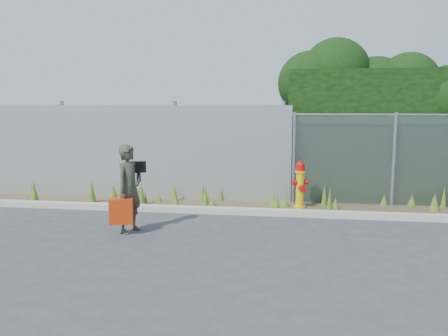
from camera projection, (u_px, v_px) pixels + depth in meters
name	position (u px, v px, depth m)	size (l,w,h in m)	color
ground	(230.00, 241.00, 7.12)	(80.00, 80.00, 0.00)	#3A3A3C
curb	(241.00, 211.00, 8.88)	(16.00, 0.22, 0.12)	#ABA69A
weed_strip	(258.00, 202.00, 9.42)	(16.00, 1.33, 0.55)	#493D29
corrugated_fence	(111.00, 152.00, 10.37)	(8.50, 0.21, 2.30)	#A7A9AE
chainlink_fence	(445.00, 160.00, 9.32)	(6.50, 0.07, 2.05)	gray
hedge	(433.00, 115.00, 10.18)	(7.55, 2.05, 3.79)	black
fire_hydrant	(300.00, 185.00, 9.30)	(0.35, 0.31, 1.05)	#EEB70C
woman	(130.00, 189.00, 7.54)	(0.56, 0.37, 1.53)	#0E5C3C
red_tote_bag	(121.00, 212.00, 7.38)	(0.39, 0.14, 0.51)	#B6350A
black_shoulder_bag	(139.00, 167.00, 7.64)	(0.26, 0.11, 0.19)	black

